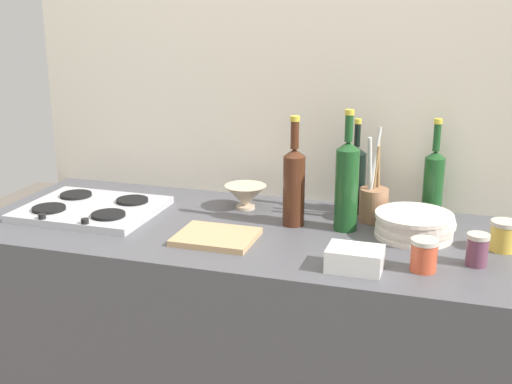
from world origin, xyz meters
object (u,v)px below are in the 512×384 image
object	(u,v)px
stovetop_hob	(92,209)
wine_bottle_rightmost	(433,182)
butter_dish	(355,259)
utensil_crock	(374,201)
condiment_jar_spare	(477,250)
plate_stack	(414,225)
condiment_jar_rear	(504,236)
condiment_jar_front	(424,255)
mixing_bowl	(246,196)
wine_bottle_mid_left	(356,178)
cutting_board	(216,237)
wine_bottle_leftmost	(347,184)
wine_bottle_mid_right	(294,184)

from	to	relation	value
stovetop_hob	wine_bottle_rightmost	world-z (taller)	wine_bottle_rightmost
butter_dish	utensil_crock	distance (m)	0.41
butter_dish	condiment_jar_spare	distance (m)	0.33
plate_stack	condiment_jar_rear	xyz separation A→B (m)	(0.25, -0.04, 0.01)
plate_stack	condiment_jar_front	xyz separation A→B (m)	(0.04, -0.25, 0.01)
mixing_bowl	utensil_crock	distance (m)	0.43
wine_bottle_mid_left	condiment_jar_front	bearing A→B (deg)	-59.98
mixing_bowl	cutting_board	bearing A→B (deg)	-88.03
wine_bottle_mid_left	butter_dish	distance (m)	0.50
condiment_jar_front	condiment_jar_spare	bearing A→B (deg)	30.81
plate_stack	wine_bottle_mid_left	bearing A→B (deg)	138.69
utensil_crock	wine_bottle_leftmost	bearing A→B (deg)	-123.53
stovetop_hob	wine_bottle_leftmost	bearing A→B (deg)	5.95
wine_bottle_leftmost	wine_bottle_mid_left	size ratio (longest dim) A/B	1.19
stovetop_hob	condiment_jar_front	bearing A→B (deg)	-8.79
utensil_crock	stovetop_hob	bearing A→B (deg)	-167.93
wine_bottle_mid_right	condiment_jar_spare	xyz separation A→B (m)	(0.55, -0.17, -0.09)
stovetop_hob	plate_stack	distance (m)	1.06
wine_bottle_leftmost	butter_dish	size ratio (longest dim) A/B	2.58
plate_stack	wine_bottle_mid_right	xyz separation A→B (m)	(-0.38, -0.00, 0.10)
condiment_jar_rear	wine_bottle_leftmost	bearing A→B (deg)	174.93
wine_bottle_mid_right	wine_bottle_rightmost	bearing A→B (deg)	25.93
mixing_bowl	condiment_jar_rear	size ratio (longest dim) A/B	1.62
utensil_crock	condiment_jar_front	xyz separation A→B (m)	(0.18, -0.37, -0.02)
plate_stack	condiment_jar_spare	bearing A→B (deg)	-44.41
utensil_crock	condiment_jar_spare	distance (m)	0.43
wine_bottle_rightmost	cutting_board	bearing A→B (deg)	-146.18
wine_bottle_mid_right	condiment_jar_rear	distance (m)	0.63
wine_bottle_mid_left	condiment_jar_rear	size ratio (longest dim) A/B	3.60
wine_bottle_mid_left	mixing_bowl	bearing A→B (deg)	-168.56
condiment_jar_front	condiment_jar_rear	xyz separation A→B (m)	(0.21, 0.22, -0.00)
cutting_board	condiment_jar_spare	bearing A→B (deg)	2.17
condiment_jar_front	butter_dish	bearing A→B (deg)	-164.92
condiment_jar_rear	condiment_jar_spare	bearing A→B (deg)	-118.20
wine_bottle_mid_left	condiment_jar_rear	xyz separation A→B (m)	(0.46, -0.22, -0.07)
cutting_board	wine_bottle_mid_left	bearing A→B (deg)	47.80
wine_bottle_mid_left	condiment_jar_front	size ratio (longest dim) A/B	3.60
stovetop_hob	wine_bottle_leftmost	xyz separation A→B (m)	(0.84, 0.09, 0.13)
stovetop_hob	plate_stack	xyz separation A→B (m)	(1.06, 0.08, 0.02)
plate_stack	wine_bottle_mid_right	distance (m)	0.39
stovetop_hob	condiment_jar_spare	bearing A→B (deg)	-4.15
condiment_jar_spare	cutting_board	distance (m)	0.74
condiment_jar_spare	wine_bottle_leftmost	bearing A→B (deg)	155.42
utensil_crock	cutting_board	distance (m)	0.53
stovetop_hob	mixing_bowl	distance (m)	0.52
mixing_bowl	cutting_board	distance (m)	0.32
butter_dish	cutting_board	xyz separation A→B (m)	(-0.43, 0.10, -0.02)
wine_bottle_rightmost	mixing_bowl	xyz separation A→B (m)	(-0.61, -0.09, -0.08)
wine_bottle_rightmost	condiment_jar_front	size ratio (longest dim) A/B	3.73
condiment_jar_rear	condiment_jar_spare	size ratio (longest dim) A/B	0.99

